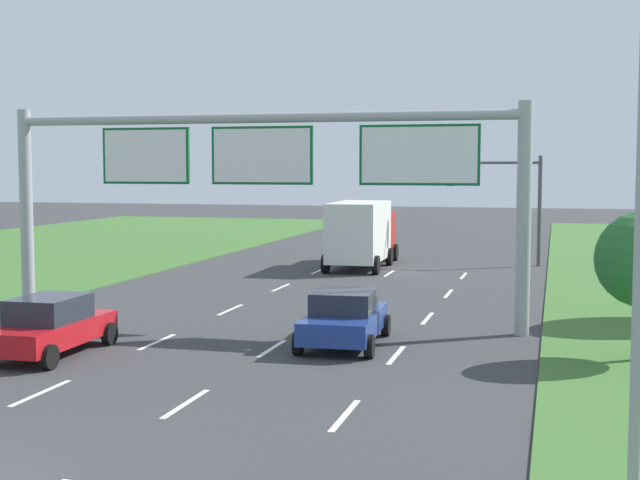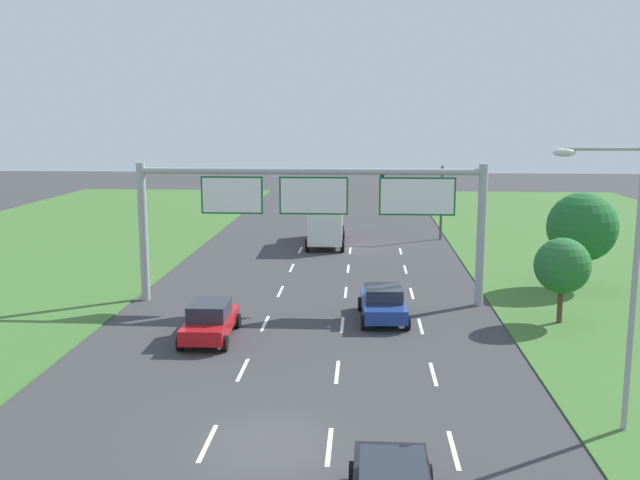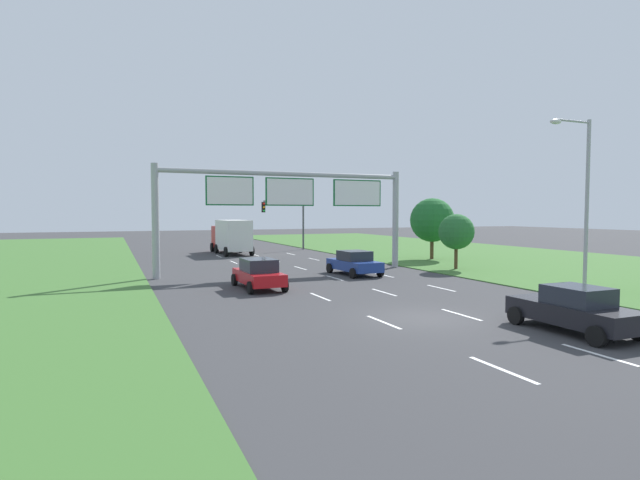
{
  "view_description": "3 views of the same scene",
  "coord_description": "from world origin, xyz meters",
  "px_view_note": "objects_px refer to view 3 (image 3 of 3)",
  "views": [
    {
      "loc": [
        9.31,
        -11.32,
        5.06
      ],
      "look_at": [
        1.81,
        16.99,
        2.64
      ],
      "focal_mm": 50.0,
      "sensor_mm": 36.0,
      "label": 1
    },
    {
      "loc": [
        2.65,
        -18.89,
        9.25
      ],
      "look_at": [
        0.49,
        16.09,
        3.15
      ],
      "focal_mm": 40.0,
      "sensor_mm": 36.0,
      "label": 2
    },
    {
      "loc": [
        -10.94,
        -15.77,
        4.02
      ],
      "look_at": [
        2.55,
        16.21,
        2.12
      ],
      "focal_mm": 28.0,
      "sensor_mm": 36.0,
      "label": 3
    }
  ],
  "objects_px": {
    "traffic_light_mast": "(286,214)",
    "roadside_tree_mid": "(456,232)",
    "box_truck": "(231,236)",
    "car_lead_silver": "(259,274)",
    "street_lamp": "(582,191)",
    "sign_gantry": "(291,199)",
    "roadside_tree_far": "(432,220)",
    "car_near_red": "(574,309)",
    "car_mid_lane": "(354,263)"
  },
  "relations": [
    {
      "from": "box_truck",
      "to": "sign_gantry",
      "type": "height_order",
      "value": "sign_gantry"
    },
    {
      "from": "box_truck",
      "to": "traffic_light_mast",
      "type": "bearing_deg",
      "value": 21.24
    },
    {
      "from": "car_mid_lane",
      "to": "roadside_tree_far",
      "type": "relative_size",
      "value": 0.83
    },
    {
      "from": "traffic_light_mast",
      "to": "roadside_tree_mid",
      "type": "bearing_deg",
      "value": -77.47
    },
    {
      "from": "sign_gantry",
      "to": "roadside_tree_mid",
      "type": "xyz_separation_m",
      "value": [
        11.25,
        -3.0,
        -2.28
      ]
    },
    {
      "from": "box_truck",
      "to": "sign_gantry",
      "type": "distance_m",
      "value": 16.81
    },
    {
      "from": "car_near_red",
      "to": "street_lamp",
      "type": "relative_size",
      "value": 0.51
    },
    {
      "from": "traffic_light_mast",
      "to": "car_mid_lane",
      "type": "bearing_deg",
      "value": -97.73
    },
    {
      "from": "car_lead_silver",
      "to": "box_truck",
      "type": "xyz_separation_m",
      "value": [
        3.68,
        22.65,
        0.96
      ]
    },
    {
      "from": "roadside_tree_mid",
      "to": "box_truck",
      "type": "bearing_deg",
      "value": 120.75
    },
    {
      "from": "box_truck",
      "to": "roadside_tree_far",
      "type": "xyz_separation_m",
      "value": [
        14.45,
        -12.65,
        1.62
      ]
    },
    {
      "from": "traffic_light_mast",
      "to": "street_lamp",
      "type": "relative_size",
      "value": 0.66
    },
    {
      "from": "car_near_red",
      "to": "box_truck",
      "type": "relative_size",
      "value": 0.58
    },
    {
      "from": "car_near_red",
      "to": "car_lead_silver",
      "type": "bearing_deg",
      "value": 118.45
    },
    {
      "from": "street_lamp",
      "to": "car_near_red",
      "type": "bearing_deg",
      "value": -141.27
    },
    {
      "from": "traffic_light_mast",
      "to": "street_lamp",
      "type": "distance_m",
      "value": 33.72
    },
    {
      "from": "car_lead_silver",
      "to": "street_lamp",
      "type": "height_order",
      "value": "street_lamp"
    },
    {
      "from": "roadside_tree_far",
      "to": "roadside_tree_mid",
      "type": "bearing_deg",
      "value": -112.56
    },
    {
      "from": "car_near_red",
      "to": "traffic_light_mast",
      "type": "relative_size",
      "value": 0.78
    },
    {
      "from": "street_lamp",
      "to": "roadside_tree_far",
      "type": "relative_size",
      "value": 1.62
    },
    {
      "from": "car_mid_lane",
      "to": "roadside_tree_mid",
      "type": "bearing_deg",
      "value": -4.02
    },
    {
      "from": "car_lead_silver",
      "to": "car_mid_lane",
      "type": "distance_m",
      "value": 8.05
    },
    {
      "from": "box_truck",
      "to": "sign_gantry",
      "type": "relative_size",
      "value": 0.44
    },
    {
      "from": "car_near_red",
      "to": "car_lead_silver",
      "type": "xyz_separation_m",
      "value": [
        -7.12,
        13.47,
        0.03
      ]
    },
    {
      "from": "car_near_red",
      "to": "roadside_tree_far",
      "type": "bearing_deg",
      "value": 65.45
    },
    {
      "from": "car_mid_lane",
      "to": "street_lamp",
      "type": "relative_size",
      "value": 0.52
    },
    {
      "from": "box_truck",
      "to": "sign_gantry",
      "type": "xyz_separation_m",
      "value": [
        0.35,
        -16.5,
        3.19
      ]
    },
    {
      "from": "car_near_red",
      "to": "roadside_tree_far",
      "type": "xyz_separation_m",
      "value": [
        11.01,
        23.48,
        2.61
      ]
    },
    {
      "from": "sign_gantry",
      "to": "traffic_light_mast",
      "type": "xyz_separation_m",
      "value": [
        6.3,
        19.26,
        -1.09
      ]
    },
    {
      "from": "street_lamp",
      "to": "roadside_tree_mid",
      "type": "height_order",
      "value": "street_lamp"
    },
    {
      "from": "sign_gantry",
      "to": "roadside_tree_far",
      "type": "height_order",
      "value": "sign_gantry"
    },
    {
      "from": "sign_gantry",
      "to": "roadside_tree_mid",
      "type": "distance_m",
      "value": 11.87
    },
    {
      "from": "car_mid_lane",
      "to": "box_truck",
      "type": "height_order",
      "value": "box_truck"
    },
    {
      "from": "car_lead_silver",
      "to": "car_mid_lane",
      "type": "height_order",
      "value": "car_lead_silver"
    },
    {
      "from": "traffic_light_mast",
      "to": "street_lamp",
      "type": "height_order",
      "value": "street_lamp"
    },
    {
      "from": "car_lead_silver",
      "to": "roadside_tree_far",
      "type": "xyz_separation_m",
      "value": [
        18.13,
        10.01,
        2.58
      ]
    },
    {
      "from": "sign_gantry",
      "to": "traffic_light_mast",
      "type": "height_order",
      "value": "sign_gantry"
    },
    {
      "from": "car_near_red",
      "to": "traffic_light_mast",
      "type": "bearing_deg",
      "value": 85.86
    },
    {
      "from": "box_truck",
      "to": "roadside_tree_far",
      "type": "bearing_deg",
      "value": -42.51
    },
    {
      "from": "car_near_red",
      "to": "car_mid_lane",
      "type": "relative_size",
      "value": 1.0
    },
    {
      "from": "box_truck",
      "to": "roadside_tree_mid",
      "type": "height_order",
      "value": "roadside_tree_mid"
    },
    {
      "from": "roadside_tree_far",
      "to": "box_truck",
      "type": "bearing_deg",
      "value": 138.8
    },
    {
      "from": "street_lamp",
      "to": "roadside_tree_mid",
      "type": "relative_size",
      "value": 2.16
    },
    {
      "from": "car_near_red",
      "to": "car_lead_silver",
      "type": "relative_size",
      "value": 1.01
    },
    {
      "from": "car_near_red",
      "to": "roadside_tree_mid",
      "type": "relative_size",
      "value": 1.11
    },
    {
      "from": "sign_gantry",
      "to": "roadside_tree_mid",
      "type": "height_order",
      "value": "sign_gantry"
    },
    {
      "from": "car_lead_silver",
      "to": "car_mid_lane",
      "type": "xyz_separation_m",
      "value": [
        7.33,
        3.32,
        -0.02
      ]
    },
    {
      "from": "car_near_red",
      "to": "sign_gantry",
      "type": "relative_size",
      "value": 0.25
    },
    {
      "from": "car_near_red",
      "to": "car_mid_lane",
      "type": "xyz_separation_m",
      "value": [
        0.21,
        16.79,
        0.01
      ]
    },
    {
      "from": "box_truck",
      "to": "traffic_light_mast",
      "type": "relative_size",
      "value": 1.35
    }
  ]
}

